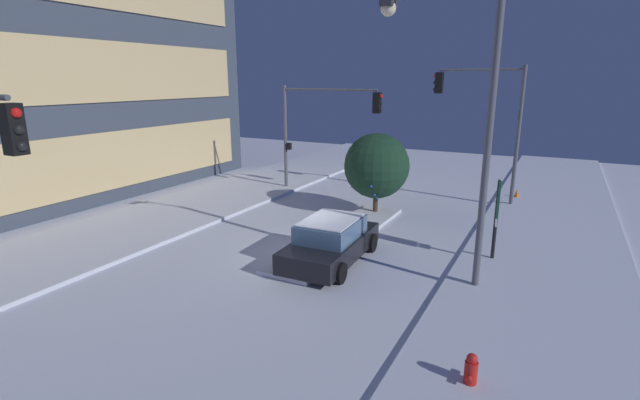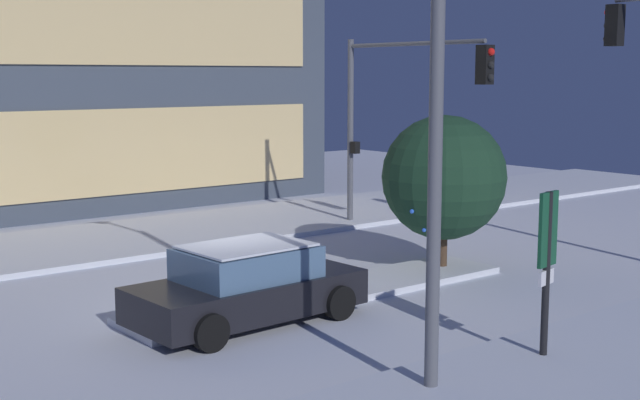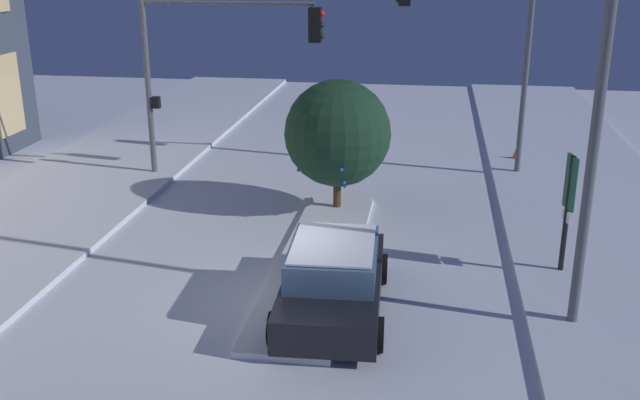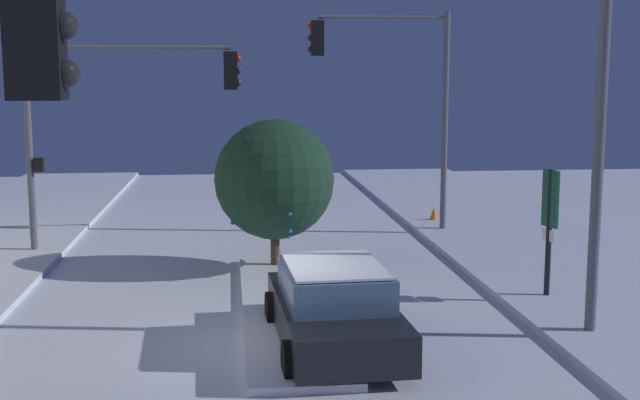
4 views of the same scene
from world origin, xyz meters
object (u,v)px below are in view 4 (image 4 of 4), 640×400
car_near (334,308)px  parking_info_sign (550,219)px  traffic_light_corner_far_right (116,105)px  street_lamp_arched (557,38)px  traffic_light_corner_near_right (393,81)px  construction_cone (434,215)px  decorated_tree_median (275,180)px

car_near → parking_info_sign: parking_info_sign is taller
traffic_light_corner_far_right → street_lamp_arched: (-8.38, -8.55, 1.38)m
traffic_light_corner_near_right → parking_info_sign: (-7.75, -1.78, -2.80)m
construction_cone → parking_info_sign: bearing=-179.4°
traffic_light_corner_far_right → decorated_tree_median: size_ratio=1.53×
traffic_light_corner_far_right → construction_cone: 10.69m
car_near → traffic_light_corner_far_right: bearing=26.7°
traffic_light_corner_far_right → parking_info_sign: 11.46m
street_lamp_arched → parking_info_sign: street_lamp_arched is taller
traffic_light_corner_far_right → construction_cone: size_ratio=10.28×
traffic_light_corner_near_right → construction_cone: size_ratio=11.98×
traffic_light_corner_near_right → traffic_light_corner_far_right: traffic_light_corner_near_right is taller
street_lamp_arched → construction_cone: street_lamp_arched is taller
traffic_light_corner_near_right → traffic_light_corner_far_right: (-1.81, 7.76, -0.60)m
parking_info_sign → decorated_tree_median: (3.46, 5.53, 0.47)m
parking_info_sign → decorated_tree_median: 6.54m
street_lamp_arched → traffic_light_corner_near_right: bearing=-87.4°
traffic_light_corner_far_right → decorated_tree_median: (-2.48, -4.02, -1.73)m
traffic_light_corner_near_right → car_near: bearing=73.4°
traffic_light_corner_near_right → parking_info_sign: bearing=103.0°
street_lamp_arched → construction_cone: (11.74, -0.90, -5.07)m
car_near → traffic_light_corner_near_right: 11.36m
traffic_light_corner_near_right → decorated_tree_median: size_ratio=1.79×
street_lamp_arched → construction_cone: 12.82m
car_near → traffic_light_corner_near_right: bearing=-19.1°
traffic_light_corner_far_right → parking_info_sign: (-5.93, -9.55, -2.20)m
traffic_light_corner_near_right → decorated_tree_median: traffic_light_corner_near_right is taller
car_near → traffic_light_corner_far_right: traffic_light_corner_far_right is taller
traffic_light_corner_far_right → decorated_tree_median: bearing=-31.7°
decorated_tree_median → construction_cone: decorated_tree_median is taller
car_near → construction_cone: 12.71m
traffic_light_corner_far_right → traffic_light_corner_near_right: bearing=13.1°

